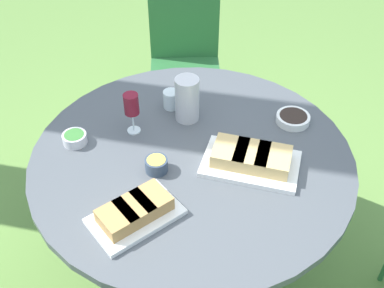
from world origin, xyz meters
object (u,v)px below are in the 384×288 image
Objects in this scene: dining_table at (192,171)px; wine_glass at (131,106)px; chair_near_right at (185,58)px; water_pitcher at (187,99)px.

wine_glass is at bearing 51.14° from dining_table.
water_pitcher is (-0.91, 0.10, 0.35)m from chair_near_right.
chair_near_right is at bearing -19.50° from wine_glass.
dining_table is at bearing 177.33° from water_pitcher.
wine_glass is at bearing 160.50° from chair_near_right.
chair_near_right is 4.55× the size of wine_glass.
water_pitcher is (0.25, -0.01, 0.20)m from dining_table.
water_pitcher reaches higher than dining_table.
water_pitcher is at bearing -75.81° from wine_glass.
dining_table is 0.32m from water_pitcher.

